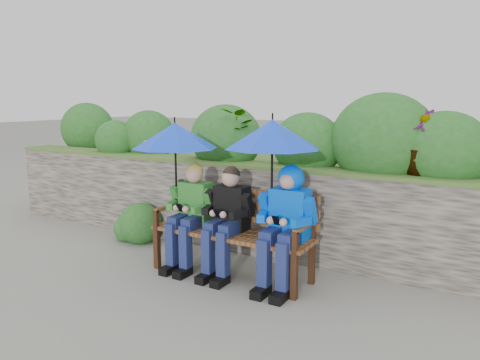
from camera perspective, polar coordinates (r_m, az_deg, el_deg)
The scene contains 8 objects.
ground at distance 4.85m, azimuth -0.61°, elevation -11.31°, with size 60.00×60.00×0.00m, color gray.
garden_backdrop at distance 6.03m, azimuth 7.65°, elevation -0.83°, with size 8.00×2.86×1.86m.
park_bench at distance 4.70m, azimuth -0.63°, elevation -5.58°, with size 1.66×0.49×0.88m.
boy_left at distance 4.87m, azimuth -6.06°, elevation -3.69°, with size 0.49×0.57×1.10m.
boy_middle at distance 4.63m, azimuth -1.61°, elevation -4.36°, with size 0.49×0.57×1.10m.
boy_right at distance 4.33m, azimuth 5.61°, elevation -4.50°, with size 0.53×0.64×1.15m.
umbrella_left at distance 4.88m, azimuth -7.93°, elevation 5.37°, with size 0.88×0.88×0.90m.
umbrella_right at distance 4.30m, azimuth 3.96°, elevation 5.57°, with size 0.90×0.90×0.93m.
Camera 1 is at (2.31, -3.88, 1.76)m, focal length 35.00 mm.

